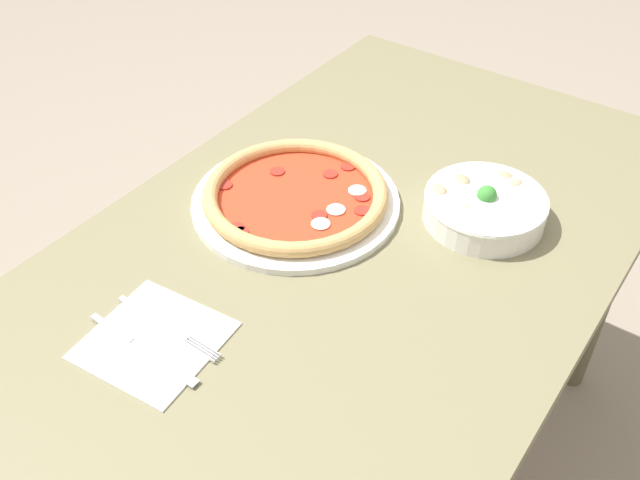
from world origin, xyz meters
name	(u,v)px	position (x,y,z in m)	size (l,w,h in m)	color
ground_plane	(349,470)	(0.00, 0.00, 0.00)	(8.00, 8.00, 0.00)	gray
dining_table	(359,278)	(0.00, 0.00, 0.62)	(1.25, 0.77, 0.72)	#706B4C
pizza	(296,197)	(0.01, -0.13, 0.74)	(0.35, 0.35, 0.04)	white
bowl	(485,206)	(-0.14, 0.15, 0.75)	(0.20, 0.20, 0.07)	white
napkin	(154,340)	(0.37, -0.10, 0.72)	(0.19, 0.19, 0.00)	white
fork	(166,326)	(0.34, -0.10, 0.73)	(0.02, 0.19, 0.00)	silver
knife	(138,346)	(0.39, -0.11, 0.73)	(0.02, 0.20, 0.01)	silver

